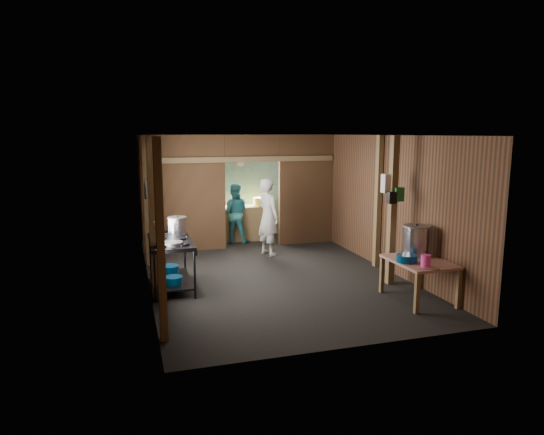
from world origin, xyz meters
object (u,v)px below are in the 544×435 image
object	(u,v)px
gas_range	(171,264)
stock_pot	(416,241)
yellow_tub	(260,202)
pink_bucket	(426,260)
stove_pot_large	(177,226)
cook	(268,217)
prep_table	(418,280)

from	to	relation	value
gas_range	stock_pot	xyz separation A→B (m)	(3.84, -1.44, 0.47)
yellow_tub	pink_bucket	bearing A→B (deg)	-78.92
gas_range	pink_bucket	xyz separation A→B (m)	(3.60, -2.07, 0.32)
stove_pot_large	gas_range	bearing A→B (deg)	-111.23
pink_bucket	cook	distance (m)	4.09
stove_pot_large	pink_bucket	xyz separation A→B (m)	(3.43, -2.51, -0.25)
pink_bucket	stove_pot_large	bearing A→B (deg)	143.79
cook	stock_pot	bearing A→B (deg)	-176.34
yellow_tub	stock_pot	bearing A→B (deg)	-74.88
prep_table	yellow_tub	size ratio (longest dim) A/B	3.11
gas_range	stove_pot_large	distance (m)	0.74
yellow_tub	cook	bearing A→B (deg)	-99.61
cook	yellow_tub	bearing A→B (deg)	-32.04
gas_range	cook	size ratio (longest dim) A/B	0.85
prep_table	cook	distance (m)	3.87
stove_pot_large	cook	bearing A→B (deg)	33.02
stove_pot_large	pink_bucket	bearing A→B (deg)	-36.21
gas_range	cook	xyz separation A→B (m)	(2.25, 1.79, 0.42)
stock_pot	cook	bearing A→B (deg)	116.09
gas_range	prep_table	xyz separation A→B (m)	(3.71, -1.75, -0.10)
gas_range	pink_bucket	size ratio (longest dim) A/B	8.15
prep_table	cook	size ratio (longest dim) A/B	0.66
gas_range	prep_table	size ratio (longest dim) A/B	1.30
stock_pot	yellow_tub	bearing A→B (deg)	105.12
prep_table	stove_pot_large	distance (m)	4.22
stove_pot_large	stock_pot	bearing A→B (deg)	-27.16
pink_bucket	stock_pot	bearing A→B (deg)	69.37
gas_range	pink_bucket	bearing A→B (deg)	-29.94
stock_pot	cook	world-z (taller)	cook
stove_pot_large	pink_bucket	distance (m)	4.26
stove_pot_large	yellow_tub	world-z (taller)	stove_pot_large
gas_range	yellow_tub	world-z (taller)	yellow_tub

